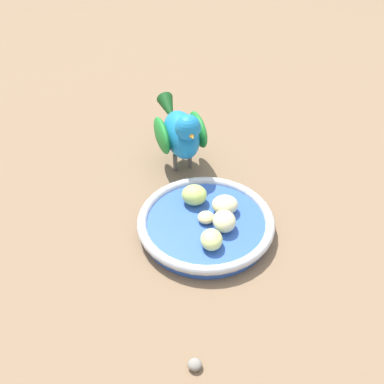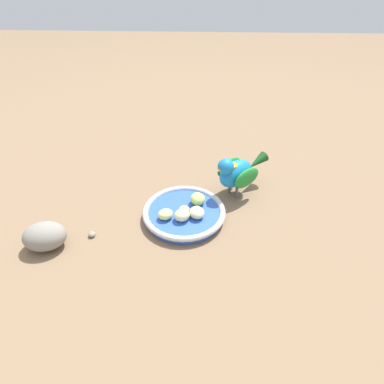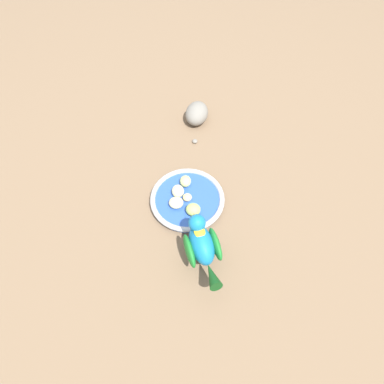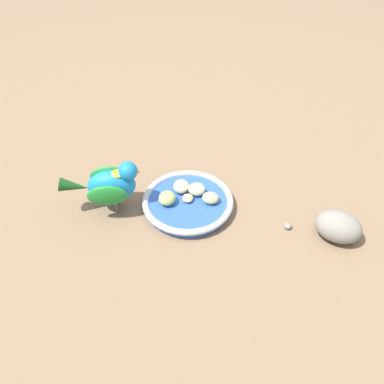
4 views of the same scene
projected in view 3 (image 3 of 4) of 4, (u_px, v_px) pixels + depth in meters
ground_plane at (186, 205)px, 0.92m from camera, size 4.00×4.00×0.00m
feeding_bowl at (188, 200)px, 0.92m from camera, size 0.21×0.21×0.03m
apple_piece_0 at (178, 191)px, 0.91m from camera, size 0.05×0.05×0.03m
apple_piece_1 at (188, 197)px, 0.90m from camera, size 0.04×0.04×0.01m
apple_piece_2 at (185, 181)px, 0.93m from camera, size 0.04×0.05×0.02m
apple_piece_3 at (176, 203)px, 0.89m from camera, size 0.05×0.05×0.03m
apple_piece_4 at (193, 209)px, 0.87m from camera, size 0.05×0.05×0.03m
parrot at (202, 245)px, 0.78m from camera, size 0.14×0.15×0.13m
rock_large at (197, 113)px, 1.08m from camera, size 0.09×0.11×0.06m
pebble_0 at (195, 141)px, 1.05m from camera, size 0.02×0.02×0.01m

